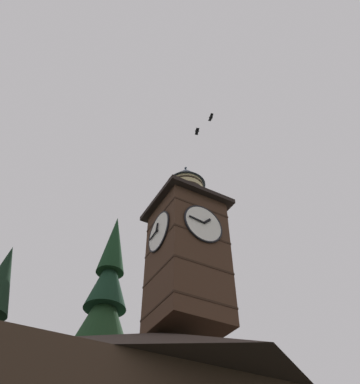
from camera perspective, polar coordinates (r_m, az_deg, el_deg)
name	(u,v)px	position (r m, az deg, el deg)	size (l,w,h in m)	color
clock_tower	(187,247)	(19.79, 1.00, -8.06)	(3.84, 3.84, 10.41)	#422B1E
flying_bird_high	(211,118)	(26.46, 4.55, 10.84)	(0.35, 0.67, 0.15)	black
flying_bird_low	(197,131)	(23.70, 2.53, 8.93)	(0.36, 0.55, 0.15)	black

